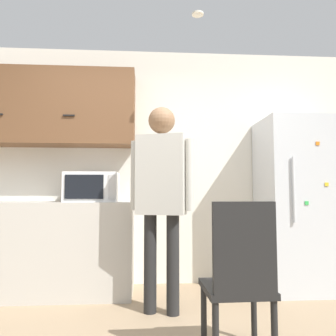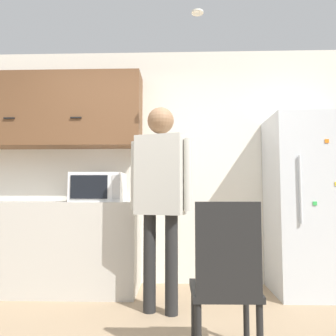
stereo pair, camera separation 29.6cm
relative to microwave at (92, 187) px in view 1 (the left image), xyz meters
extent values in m
cube|color=silver|center=(0.54, 0.39, 0.27)|extent=(6.00, 0.06, 2.70)
cube|color=#BCB7AD|center=(-0.62, 0.04, -0.62)|extent=(2.08, 0.65, 0.93)
cube|color=brown|center=(-0.62, 0.18, 0.87)|extent=(2.08, 0.35, 0.83)
cube|color=black|center=(-0.25, -0.01, 0.75)|extent=(0.12, 0.01, 0.01)
cube|color=white|center=(0.00, 0.00, 0.00)|extent=(0.53, 0.39, 0.30)
cube|color=black|center=(-0.05, -0.20, 0.00)|extent=(0.37, 0.01, 0.23)
cube|color=#B2B2B2|center=(0.22, -0.20, 0.00)|extent=(0.07, 0.01, 0.24)
cylinder|color=black|center=(0.59, -0.53, -0.66)|extent=(0.11, 0.11, 0.84)
cylinder|color=black|center=(0.78, -0.59, -0.66)|extent=(0.11, 0.11, 0.84)
cube|color=beige|center=(0.69, -0.56, 0.10)|extent=(0.46, 0.33, 0.69)
sphere|color=#8C6647|center=(0.69, -0.56, 0.58)|extent=(0.24, 0.24, 0.24)
cylinder|color=beige|center=(0.45, -0.49, 0.10)|extent=(0.07, 0.07, 0.62)
cylinder|color=beige|center=(0.92, -0.64, 0.10)|extent=(0.07, 0.07, 0.62)
cube|color=silver|center=(2.20, 0.02, -0.17)|extent=(0.80, 0.66, 1.82)
cylinder|color=silver|center=(1.98, -0.33, -0.03)|extent=(0.02, 0.02, 0.64)
cube|color=yellow|center=(2.32, -0.32, 0.02)|extent=(0.04, 0.01, 0.04)
cube|color=green|center=(2.12, -0.32, -0.16)|extent=(0.04, 0.01, 0.04)
cube|color=orange|center=(2.25, -0.32, 0.43)|extent=(0.04, 0.01, 0.04)
cube|color=black|center=(1.13, -1.32, -0.67)|extent=(0.42, 0.42, 0.04)
cylinder|color=black|center=(1.30, -1.14, -0.88)|extent=(0.04, 0.04, 0.39)
cylinder|color=black|center=(0.95, -1.15, -0.88)|extent=(0.04, 0.04, 0.39)
cylinder|color=black|center=(1.30, -1.49, -0.88)|extent=(0.04, 0.04, 0.39)
cube|color=black|center=(1.13, -1.51, -0.38)|extent=(0.38, 0.05, 0.54)
cylinder|color=white|center=(1.02, -0.53, 1.60)|extent=(0.11, 0.11, 0.01)
camera|label=1|loc=(0.55, -3.42, -0.06)|focal=35.00mm
camera|label=2|loc=(0.84, -3.43, -0.06)|focal=35.00mm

